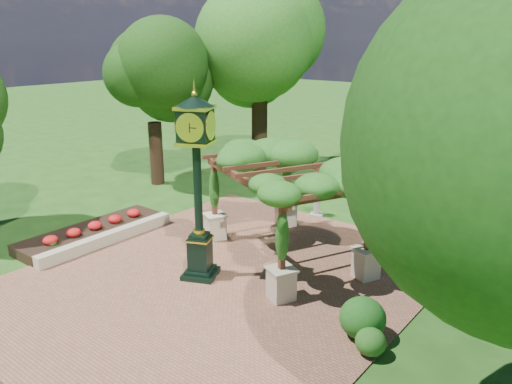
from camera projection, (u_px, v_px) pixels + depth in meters
The scene contains 13 objects.
ground at pixel (198, 293), 13.28m from camera, with size 120.00×120.00×0.00m, color #1E4714.
brick_plaza at pixel (223, 278), 14.02m from camera, with size 10.00×12.00×0.04m, color brown.
border_wall at pixel (108, 238), 16.33m from camera, with size 0.35×5.00×0.40m, color #C6B793.
flower_bed at pixel (92, 232), 16.87m from camera, with size 1.50×5.00×0.36m, color red.
pedestal_clock at pixel (197, 172), 13.22m from camera, with size 1.35×1.35×5.17m.
pergola at pixel (285, 172), 14.61m from camera, with size 6.14×5.17×3.30m.
sundial at pixel (317, 206), 18.89m from camera, with size 0.62×0.62×0.86m.
shrub_front at pixel (371, 342), 10.55m from camera, with size 0.66×0.66×0.60m, color #235418.
shrub_mid at pixel (363, 318), 11.13m from camera, with size 1.04×1.04×0.94m, color #1B5016.
shrub_back at pixel (406, 236), 16.23m from camera, with size 0.62×0.62×0.56m, color #205819.
tree_west_near at pixel (151, 72), 21.67m from camera, with size 3.54×3.54×7.36m.
tree_west_far at pixel (260, 41), 23.66m from camera, with size 4.94×4.94×9.19m.
tree_north at pixel (470, 51), 20.48m from camera, with size 4.61×4.61×8.69m.
Camera 1 is at (8.63, -8.31, 6.51)m, focal length 35.00 mm.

